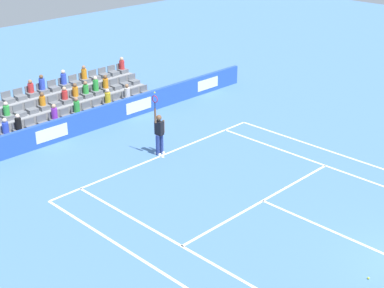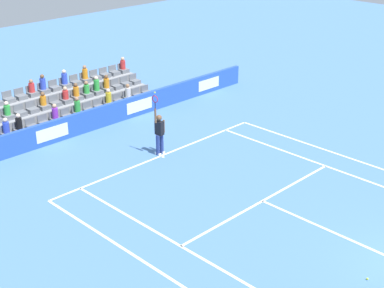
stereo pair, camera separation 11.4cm
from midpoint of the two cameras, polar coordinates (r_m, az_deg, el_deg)
line_baseline at (r=24.38m, az=-2.98°, el=-1.19°), size 10.97×0.10×0.01m
line_service at (r=21.05m, az=7.17°, el=-5.63°), size 8.23×0.10×0.01m
line_centre_service at (r=19.56m, az=14.61°, el=-8.75°), size 0.10×6.40×0.01m
line_singles_sideline_left at (r=18.14m, az=0.09°, el=-10.69°), size 0.10×11.89×0.01m
line_singles_sideline_right at (r=23.90m, az=14.17°, el=-2.46°), size 0.10×11.89×0.01m
line_doubles_sideline_left at (r=17.37m, az=-3.18°, el=-12.48°), size 0.10×11.89×0.01m
line_doubles_sideline_right at (r=25.00m, az=15.83°, el=-1.46°), size 0.10×11.89×0.01m
line_centre_mark at (r=24.31m, az=-2.82°, el=-1.26°), size 0.10×0.20×0.01m
sponsor_barrier at (r=27.40m, az=-9.28°, el=2.57°), size 20.10×0.22×1.04m
tennis_player at (r=24.18m, az=-3.12°, el=1.15°), size 0.53×0.38×2.85m
stadium_stand at (r=29.18m, az=-11.99°, el=3.77°), size 8.68×2.85×2.20m
loose_tennis_ball at (r=17.75m, az=17.21°, el=-12.67°), size 0.07×0.07×0.07m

